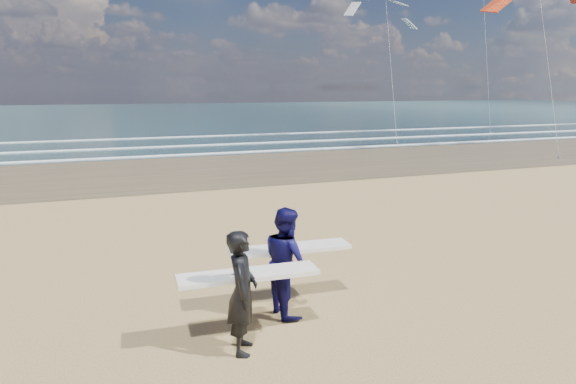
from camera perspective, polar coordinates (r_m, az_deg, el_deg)
name	(u,v)px	position (r m, az deg, el deg)	size (l,w,h in m)	color
wet_sand_strip	(473,152)	(33.52, 19.84, 4.16)	(220.00, 12.00, 0.01)	brown
ocean	(239,113)	(82.28, -5.43, 8.77)	(220.00, 100.00, 0.02)	#172E34
foam_breakers	(386,137)	(41.66, 10.83, 6.01)	(220.00, 11.70, 0.05)	white
surfer_near	(243,290)	(7.81, -5.02, -10.79)	(2.23, 1.07, 1.89)	black
surfer_far	(287,260)	(9.01, -0.13, -7.61)	(2.23, 1.17, 1.92)	#0E0B41
kite_0	(543,24)	(35.08, 26.49, 16.40)	(7.34, 4.91, 12.66)	slate
kite_1	(390,49)	(40.17, 11.23, 15.32)	(6.00, 4.76, 12.05)	slate
kite_5	(485,34)	(50.41, 21.09, 16.09)	(4.59, 4.61, 16.68)	slate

